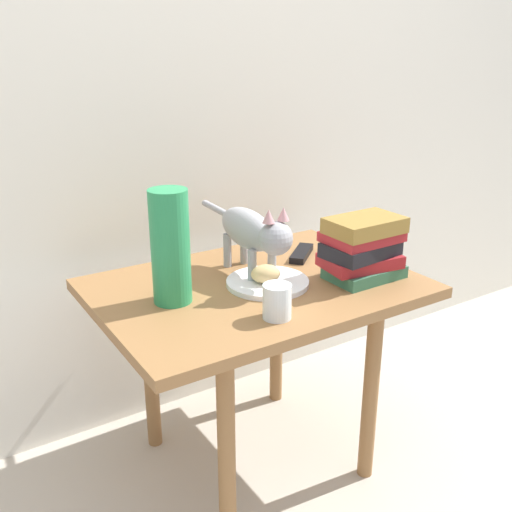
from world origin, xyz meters
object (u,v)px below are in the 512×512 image
Objects in this scene: bread_roll at (266,274)px; candle_jar at (277,303)px; green_vase at (170,247)px; side_table at (256,308)px; plate at (268,282)px; cat at (253,232)px; book_stack at (362,248)px; tv_remote at (302,253)px.

candle_jar is (-0.08, -0.17, -0.00)m from bread_roll.
candle_jar is at bearing -52.78° from green_vase.
plate is at bearing -50.97° from side_table.
bread_roll is 0.17× the size of cat.
cat is 5.64× the size of candle_jar.
bread_roll is 0.35× the size of book_stack.
plate is 2.83× the size of bread_roll.
green_vase is at bearing 171.10° from plate.
green_vase reaches higher than bread_roll.
bread_roll is at bearing -98.59° from cat.
tv_remote reaches higher than side_table.
candle_jar is 0.57× the size of tv_remote.
side_table is at bearing 163.31° from tv_remote.
plate is at bearing -8.90° from green_vase.
cat is at bearing 67.71° from side_table.
side_table is 0.34m from book_stack.
tv_remote is at bearing 45.45° from candle_jar.
plate is at bearing 170.67° from tv_remote.
plate is 0.25m from tv_remote.
side_table is at bearing 129.03° from plate.
plate is at bearing 157.71° from book_stack.
side_table is 0.27m from tv_remote.
green_vase is (-0.24, 0.02, 0.22)m from side_table.
cat reaches higher than plate.
tv_remote is (0.21, 0.13, 0.00)m from plate.
bread_roll is 0.19m from candle_jar.
book_stack is 0.53m from green_vase.
candle_jar is (-0.09, -0.26, -0.09)m from cat.
candle_jar reaches higher than tv_remote.
candle_jar is at bearing -166.76° from book_stack.
cat is at bearing 70.05° from candle_jar.
book_stack is 0.35m from candle_jar.
plate is 0.04m from bread_roll.
book_stack is at bearing -122.90° from tv_remote.
book_stack is 2.68× the size of candle_jar.
cat is (0.01, 0.09, 0.09)m from bread_roll.
green_vase is at bearing 127.22° from candle_jar.
cat is (-0.00, 0.08, 0.13)m from plate.
cat is at bearing 144.54° from book_stack.
side_table is 0.09m from plate.
book_stack is (0.26, -0.09, 0.05)m from bread_roll.
green_vase is at bearing 164.40° from book_stack.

